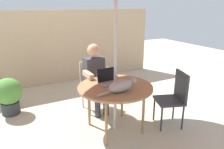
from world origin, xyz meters
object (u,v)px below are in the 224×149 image
at_px(potted_plant_near_fence, 9,94).
at_px(laptop, 108,79).
at_px(person_seated, 96,75).
at_px(patio_table, 115,89).
at_px(chair_occupied, 92,81).
at_px(chair_empty, 175,95).
at_px(cat, 122,85).

bearing_deg(potted_plant_near_fence, laptop, -39.98).
xyz_separation_m(person_seated, laptop, (-0.03, -0.52, 0.09)).
height_order(laptop, potted_plant_near_fence, laptop).
distance_m(laptop, potted_plant_near_fence, 1.82).
bearing_deg(patio_table, potted_plant_near_fence, 136.58).
xyz_separation_m(laptop, potted_plant_near_fence, (-1.36, 1.14, -0.41)).
bearing_deg(chair_occupied, person_seated, -90.00).
distance_m(chair_empty, laptop, 1.07).
relative_size(cat, potted_plant_near_fence, 0.99).
relative_size(chair_empty, cat, 1.35).
bearing_deg(cat, laptop, 93.73).
bearing_deg(chair_empty, person_seated, 130.97).
distance_m(laptop, cat, 0.39).
relative_size(patio_table, laptop, 3.61).
relative_size(chair_occupied, chair_empty, 1.00).
distance_m(chair_empty, cat, 0.94).
distance_m(chair_occupied, cat, 1.11).
distance_m(patio_table, chair_empty, 0.95).
relative_size(patio_table, potted_plant_near_fence, 1.68).
xyz_separation_m(chair_empty, potted_plant_near_fence, (-2.27, 1.63, -0.15)).
bearing_deg(chair_empty, cat, 173.22).
bearing_deg(patio_table, cat, -91.98).
bearing_deg(cat, potted_plant_near_fence, 132.19).
relative_size(chair_empty, potted_plant_near_fence, 1.34).
bearing_deg(laptop, patio_table, -79.58).
relative_size(patio_table, chair_empty, 1.25).
bearing_deg(chair_occupied, laptop, -92.73).
relative_size(chair_occupied, laptop, 2.88).
bearing_deg(potted_plant_near_fence, cat, -47.81).
bearing_deg(chair_occupied, patio_table, -90.00).
height_order(chair_occupied, laptop, laptop).
bearing_deg(laptop, chair_occupied, 87.27).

